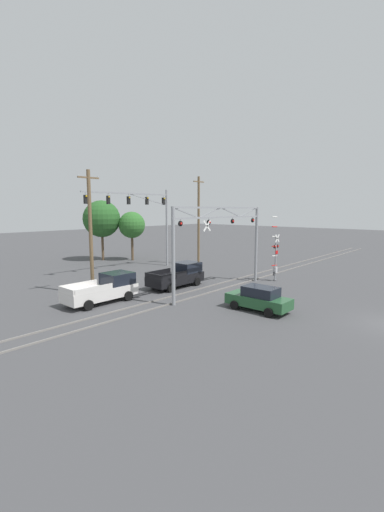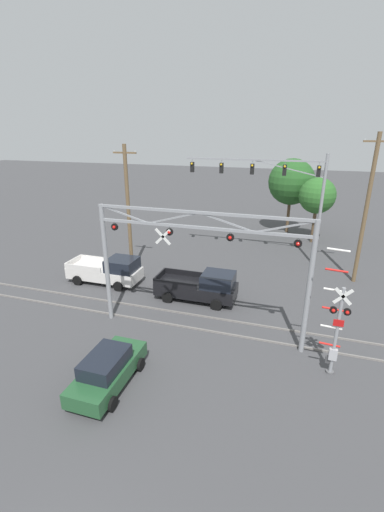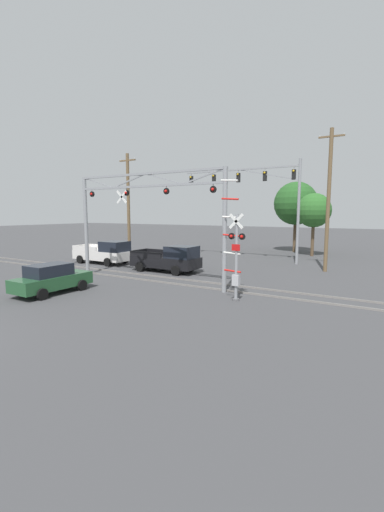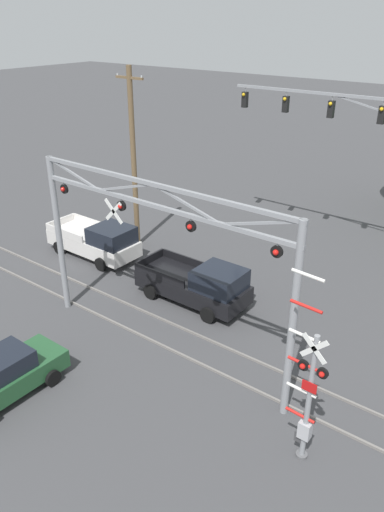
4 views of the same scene
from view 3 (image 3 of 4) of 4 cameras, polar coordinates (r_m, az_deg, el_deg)
rail_track_near at (r=22.45m, az=-7.02°, el=-4.07°), size 80.00×0.08×0.10m
rail_track_far at (r=23.58m, az=-4.87°, el=-3.50°), size 80.00×0.08×0.10m
crossing_gantry at (r=21.80m, az=-7.70°, el=7.61°), size 11.19×0.29×6.90m
crossing_signal_mast at (r=17.26m, az=7.24°, el=-0.17°), size 1.34×0.35×6.08m
traffic_signal_span at (r=31.47m, az=12.17°, el=10.55°), size 11.24×0.39×8.94m
pickup_truck_lead at (r=25.69m, az=-3.81°, el=-0.54°), size 5.28×2.31×2.01m
pickup_truck_following at (r=30.73m, az=-14.26°, el=0.54°), size 5.34×2.31×2.01m
sedan_waiting at (r=20.44m, az=-22.38°, el=-3.51°), size 1.98×4.28×1.64m
utility_pole_left at (r=31.95m, az=-10.54°, el=8.12°), size 1.80×0.28×9.67m
utility_pole_right at (r=27.50m, az=21.79°, el=8.75°), size 1.80×0.28×10.50m
background_tree_beyond_span at (r=36.90m, az=19.64°, el=7.15°), size 3.45×3.45×6.39m
background_tree_far_left_verge at (r=40.36m, az=16.91°, el=8.37°), size 4.80×4.80×7.85m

